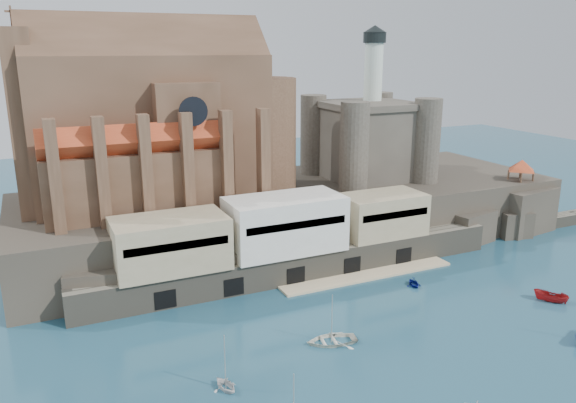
% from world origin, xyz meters
% --- Properties ---
extents(ground, '(300.00, 300.00, 0.00)m').
position_xyz_m(ground, '(0.00, 0.00, 0.00)').
color(ground, navy).
rests_on(ground, ground).
extents(promontory, '(100.00, 36.00, 10.00)m').
position_xyz_m(promontory, '(-0.19, 39.37, 4.92)').
color(promontory, '#2C2721').
rests_on(promontory, ground).
extents(quay, '(70.00, 12.00, 13.05)m').
position_xyz_m(quay, '(-10.19, 23.07, 6.07)').
color(quay, '#6C6656').
rests_on(quay, ground).
extents(church, '(47.00, 25.93, 30.51)m').
position_xyz_m(church, '(-24.13, 41.85, 22.13)').
color(church, '#523726').
rests_on(church, promontory).
extents(castle_keep, '(21.20, 21.20, 29.30)m').
position_xyz_m(castle_keep, '(16.08, 41.08, 18.31)').
color(castle_keep, '#454036').
rests_on(castle_keep, promontory).
extents(rock_outcrop, '(14.50, 10.50, 8.70)m').
position_xyz_m(rock_outcrop, '(42.00, 25.84, 4.02)').
color(rock_outcrop, '#2C2721').
rests_on(rock_outcrop, ground).
extents(pavilion, '(6.40, 6.40, 5.40)m').
position_xyz_m(pavilion, '(42.00, 26.00, 12.73)').
color(pavilion, '#523726').
rests_on(pavilion, rock_outcrop).
extents(boat_4, '(3.37, 2.53, 3.48)m').
position_xyz_m(boat_4, '(-28.50, -1.77, 0.00)').
color(boat_4, silver).
rests_on(boat_4, ground).
extents(boat_5, '(2.50, 2.51, 4.71)m').
position_xyz_m(boat_5, '(20.76, -0.96, 0.00)').
color(boat_5, maroon).
rests_on(boat_5, ground).
extents(boat_6, '(2.22, 4.71, 6.35)m').
position_xyz_m(boat_6, '(-13.49, 2.05, 0.00)').
color(boat_6, white).
rests_on(boat_6, ground).
extents(boat_7, '(3.00, 2.23, 3.13)m').
position_xyz_m(boat_7, '(6.29, 11.74, 0.00)').
color(boat_7, navy).
rests_on(boat_7, ground).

